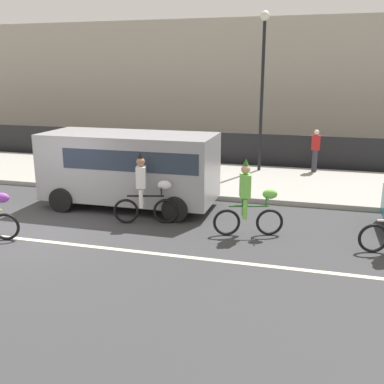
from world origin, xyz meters
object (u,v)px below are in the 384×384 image
at_px(parade_cyclist_lime, 249,202).
at_px(pedestrian_onlooker, 315,150).
at_px(street_lamp_post, 263,69).
at_px(parade_cyclist_zebra, 146,193).
at_px(parked_van_grey, 132,165).

xyz_separation_m(parade_cyclist_lime, pedestrian_onlooker, (1.46, 7.19, 0.17)).
distance_m(parade_cyclist_lime, street_lamp_post, 7.63).
bearing_deg(parade_cyclist_zebra, parade_cyclist_lime, -3.88).
height_order(parade_cyclist_zebra, street_lamp_post, street_lamp_post).
height_order(parade_cyclist_lime, parked_van_grey, parked_van_grey).
distance_m(parade_cyclist_zebra, parked_van_grey, 1.67).
bearing_deg(parked_van_grey, street_lamp_post, 60.71).
bearing_deg(street_lamp_post, parade_cyclist_zebra, -107.40).
xyz_separation_m(parked_van_grey, pedestrian_onlooker, (5.13, 5.70, -0.27)).
relative_size(parade_cyclist_zebra, parade_cyclist_lime, 1.00).
distance_m(parade_cyclist_zebra, pedestrian_onlooker, 8.17).
bearing_deg(pedestrian_onlooker, parade_cyclist_lime, -101.48).
xyz_separation_m(parked_van_grey, street_lamp_post, (3.05, 5.43, 2.71)).
relative_size(parade_cyclist_zebra, parked_van_grey, 0.38).
height_order(parade_cyclist_zebra, pedestrian_onlooker, parade_cyclist_zebra).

